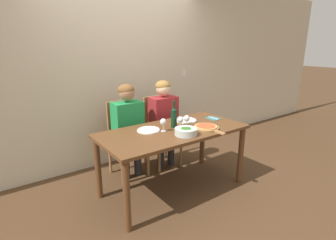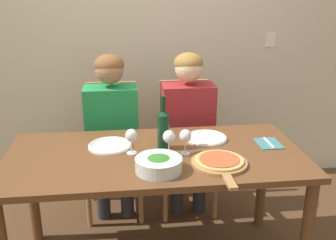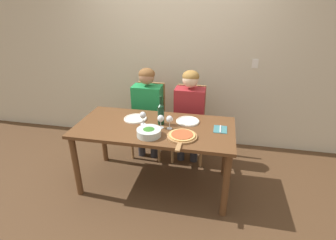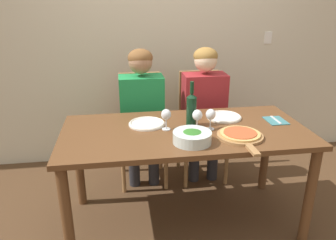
{
  "view_description": "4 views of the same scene",
  "coord_description": "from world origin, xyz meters",
  "px_view_note": "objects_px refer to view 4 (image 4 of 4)",
  "views": [
    {
      "loc": [
        -1.74,
        -2.3,
        1.73
      ],
      "look_at": [
        -0.02,
        0.07,
        0.87
      ],
      "focal_mm": 28.0,
      "sensor_mm": 36.0,
      "label": 1
    },
    {
      "loc": [
        -0.17,
        -2.08,
        1.71
      ],
      "look_at": [
        0.1,
        0.17,
        0.92
      ],
      "focal_mm": 42.0,
      "sensor_mm": 36.0,
      "label": 2
    },
    {
      "loc": [
        0.66,
        -2.49,
        2.04
      ],
      "look_at": [
        0.13,
        0.09,
        0.82
      ],
      "focal_mm": 28.0,
      "sensor_mm": 36.0,
      "label": 3
    },
    {
      "loc": [
        -0.44,
        -2.09,
        1.65
      ],
      "look_at": [
        -0.13,
        -0.03,
        0.86
      ],
      "focal_mm": 35.0,
      "sensor_mm": 36.0,
      "label": 4
    }
  ],
  "objects_px": {
    "wine_glass_centre": "(197,116)",
    "fork_on_napkin": "(276,121)",
    "dinner_plate_right": "(224,117)",
    "wine_glass_left": "(166,116)",
    "person_man": "(204,103)",
    "chair_right": "(201,121)",
    "broccoli_bowl": "(192,137)",
    "person_woman": "(142,106)",
    "dinner_plate_left": "(147,123)",
    "pizza_on_board": "(240,135)",
    "wine_bottle": "(191,109)",
    "wine_glass_right": "(211,115)",
    "chair_left": "(142,125)"
  },
  "relations": [
    {
      "from": "wine_glass_centre",
      "to": "fork_on_napkin",
      "type": "relative_size",
      "value": 0.84
    },
    {
      "from": "dinner_plate_right",
      "to": "wine_glass_left",
      "type": "height_order",
      "value": "wine_glass_left"
    },
    {
      "from": "person_man",
      "to": "wine_glass_centre",
      "type": "bearing_deg",
      "value": -109.07
    },
    {
      "from": "chair_right",
      "to": "person_man",
      "type": "relative_size",
      "value": 0.8
    },
    {
      "from": "chair_right",
      "to": "broccoli_bowl",
      "type": "relative_size",
      "value": 4.01
    },
    {
      "from": "person_woman",
      "to": "dinner_plate_left",
      "type": "xyz_separation_m",
      "value": [
        -0.0,
        -0.49,
        0.03
      ]
    },
    {
      "from": "person_man",
      "to": "pizza_on_board",
      "type": "height_order",
      "value": "person_man"
    },
    {
      "from": "person_man",
      "to": "pizza_on_board",
      "type": "xyz_separation_m",
      "value": [
        0.03,
        -0.82,
        0.03
      ]
    },
    {
      "from": "wine_bottle",
      "to": "dinner_plate_right",
      "type": "distance_m",
      "value": 0.33
    },
    {
      "from": "person_man",
      "to": "dinner_plate_left",
      "type": "bearing_deg",
      "value": -138.69
    },
    {
      "from": "wine_glass_right",
      "to": "broccoli_bowl",
      "type": "bearing_deg",
      "value": -131.65
    },
    {
      "from": "chair_right",
      "to": "wine_bottle",
      "type": "xyz_separation_m",
      "value": [
        -0.25,
        -0.67,
        0.37
      ]
    },
    {
      "from": "chair_left",
      "to": "wine_glass_left",
      "type": "relative_size",
      "value": 6.62
    },
    {
      "from": "pizza_on_board",
      "to": "broccoli_bowl",
      "type": "bearing_deg",
      "value": -175.09
    },
    {
      "from": "pizza_on_board",
      "to": "wine_glass_centre",
      "type": "relative_size",
      "value": 2.96
    },
    {
      "from": "chair_right",
      "to": "wine_bottle",
      "type": "bearing_deg",
      "value": -110.13
    },
    {
      "from": "chair_left",
      "to": "chair_right",
      "type": "bearing_deg",
      "value": 0.0
    },
    {
      "from": "dinner_plate_right",
      "to": "person_man",
      "type": "bearing_deg",
      "value": 95.11
    },
    {
      "from": "chair_left",
      "to": "dinner_plate_right",
      "type": "bearing_deg",
      "value": -42.85
    },
    {
      "from": "dinner_plate_left",
      "to": "wine_glass_left",
      "type": "xyz_separation_m",
      "value": [
        0.13,
        -0.11,
        0.1
      ]
    },
    {
      "from": "dinner_plate_left",
      "to": "pizza_on_board",
      "type": "height_order",
      "value": "pizza_on_board"
    },
    {
      "from": "broccoli_bowl",
      "to": "wine_glass_right",
      "type": "height_order",
      "value": "wine_glass_right"
    },
    {
      "from": "wine_bottle",
      "to": "broccoli_bowl",
      "type": "height_order",
      "value": "wine_bottle"
    },
    {
      "from": "dinner_plate_right",
      "to": "wine_glass_right",
      "type": "bearing_deg",
      "value": -129.0
    },
    {
      "from": "dinner_plate_right",
      "to": "pizza_on_board",
      "type": "bearing_deg",
      "value": -91.16
    },
    {
      "from": "chair_right",
      "to": "wine_glass_left",
      "type": "bearing_deg",
      "value": -121.09
    },
    {
      "from": "wine_bottle",
      "to": "dinner_plate_left",
      "type": "distance_m",
      "value": 0.34
    },
    {
      "from": "chair_right",
      "to": "wine_glass_left",
      "type": "relative_size",
      "value": 6.62
    },
    {
      "from": "wine_glass_right",
      "to": "fork_on_napkin",
      "type": "relative_size",
      "value": 0.84
    },
    {
      "from": "person_woman",
      "to": "pizza_on_board",
      "type": "height_order",
      "value": "person_woman"
    },
    {
      "from": "broccoli_bowl",
      "to": "fork_on_napkin",
      "type": "relative_size",
      "value": 1.38
    },
    {
      "from": "dinner_plate_left",
      "to": "wine_glass_right",
      "type": "distance_m",
      "value": 0.47
    },
    {
      "from": "broccoli_bowl",
      "to": "dinner_plate_right",
      "type": "relative_size",
      "value": 0.94
    },
    {
      "from": "wine_glass_left",
      "to": "chair_left",
      "type": "bearing_deg",
      "value": 99.9
    },
    {
      "from": "chair_left",
      "to": "wine_glass_right",
      "type": "distance_m",
      "value": 0.94
    },
    {
      "from": "dinner_plate_left",
      "to": "wine_glass_left",
      "type": "height_order",
      "value": "wine_glass_left"
    },
    {
      "from": "person_man",
      "to": "broccoli_bowl",
      "type": "xyz_separation_m",
      "value": [
        -0.3,
        -0.85,
        0.06
      ]
    },
    {
      "from": "person_man",
      "to": "fork_on_napkin",
      "type": "distance_m",
      "value": 0.69
    },
    {
      "from": "person_woman",
      "to": "fork_on_napkin",
      "type": "distance_m",
      "value": 1.12
    },
    {
      "from": "person_woman",
      "to": "wine_bottle",
      "type": "distance_m",
      "value": 0.65
    },
    {
      "from": "dinner_plate_right",
      "to": "wine_glass_right",
      "type": "distance_m",
      "value": 0.28
    },
    {
      "from": "pizza_on_board",
      "to": "wine_bottle",
      "type": "bearing_deg",
      "value": 136.3
    },
    {
      "from": "dinner_plate_left",
      "to": "dinner_plate_right",
      "type": "relative_size",
      "value": 1.0
    },
    {
      "from": "chair_left",
      "to": "broccoli_bowl",
      "type": "distance_m",
      "value": 1.03
    },
    {
      "from": "wine_glass_right",
      "to": "wine_glass_centre",
      "type": "xyz_separation_m",
      "value": [
        -0.1,
        -0.0,
        0.0
      ]
    },
    {
      "from": "dinner_plate_left",
      "to": "wine_glass_left",
      "type": "distance_m",
      "value": 0.19
    },
    {
      "from": "wine_bottle",
      "to": "wine_glass_centre",
      "type": "relative_size",
      "value": 2.16
    },
    {
      "from": "chair_left",
      "to": "person_woman",
      "type": "xyz_separation_m",
      "value": [
        -0.0,
        -0.12,
        0.22
      ]
    },
    {
      "from": "broccoli_bowl",
      "to": "wine_glass_right",
      "type": "bearing_deg",
      "value": 48.35
    },
    {
      "from": "wine_bottle",
      "to": "chair_left",
      "type": "bearing_deg",
      "value": 115.31
    }
  ]
}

